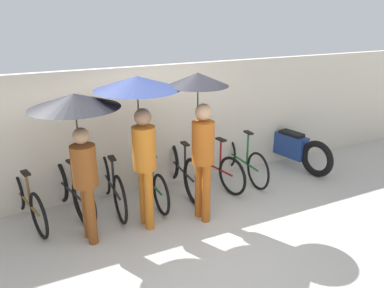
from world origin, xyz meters
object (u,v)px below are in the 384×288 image
(parked_bicycle_2, at_px, (111,184))
(parked_bicycle_4, at_px, (181,168))
(parked_bicycle_1, at_px, (70,189))
(pedestrian_center, at_px, (139,107))
(parked_bicycle_6, at_px, (241,159))
(pedestrian_leading, at_px, (78,124))
(parked_bicycle_0, at_px, (26,200))
(parked_bicycle_5, at_px, (214,166))
(parked_bicycle_3, at_px, (149,179))
(pedestrian_trailing, at_px, (200,113))
(motorcycle, at_px, (290,147))

(parked_bicycle_2, relative_size, parked_bicycle_4, 0.96)
(parked_bicycle_1, bearing_deg, pedestrian_center, -143.02)
(parked_bicycle_6, bearing_deg, pedestrian_leading, 106.08)
(parked_bicycle_2, distance_m, parked_bicycle_4, 1.23)
(parked_bicycle_0, height_order, parked_bicycle_1, parked_bicycle_0)
(parked_bicycle_2, distance_m, parked_bicycle_5, 1.84)
(parked_bicycle_3, xyz_separation_m, parked_bicycle_4, (0.61, 0.08, 0.05))
(pedestrian_center, relative_size, pedestrian_trailing, 0.99)
(motorcycle, bearing_deg, parked_bicycle_3, 81.72)
(parked_bicycle_4, height_order, parked_bicycle_6, parked_bicycle_4)
(parked_bicycle_4, height_order, parked_bicycle_5, parked_bicycle_4)
(pedestrian_leading, height_order, pedestrian_center, pedestrian_center)
(pedestrian_center, distance_m, motorcycle, 3.67)
(parked_bicycle_2, height_order, pedestrian_trailing, pedestrian_trailing)
(parked_bicycle_2, height_order, pedestrian_center, pedestrian_center)
(pedestrian_center, bearing_deg, parked_bicycle_1, 135.89)
(motorcycle, bearing_deg, parked_bicycle_5, 82.55)
(parked_bicycle_2, height_order, parked_bicycle_3, parked_bicycle_2)
(parked_bicycle_1, bearing_deg, parked_bicycle_2, -110.43)
(parked_bicycle_0, relative_size, pedestrian_trailing, 0.76)
(parked_bicycle_0, distance_m, parked_bicycle_4, 2.46)
(parked_bicycle_2, relative_size, parked_bicycle_3, 1.03)
(parked_bicycle_3, bearing_deg, pedestrian_trailing, -150.47)
(parked_bicycle_0, xyz_separation_m, parked_bicycle_1, (0.61, 0.00, 0.03))
(parked_bicycle_1, bearing_deg, parked_bicycle_5, -105.06)
(parked_bicycle_2, height_order, pedestrian_leading, pedestrian_leading)
(parked_bicycle_4, bearing_deg, parked_bicycle_3, 100.41)
(parked_bicycle_0, height_order, parked_bicycle_5, parked_bicycle_0)
(pedestrian_trailing, distance_m, motorcycle, 2.96)
(parked_bicycle_3, height_order, pedestrian_trailing, pedestrian_trailing)
(pedestrian_leading, bearing_deg, parked_bicycle_6, 8.78)
(parked_bicycle_4, height_order, pedestrian_center, pedestrian_center)
(parked_bicycle_5, height_order, pedestrian_center, pedestrian_center)
(parked_bicycle_3, relative_size, pedestrian_leading, 0.86)
(parked_bicycle_3, relative_size, parked_bicycle_4, 0.93)
(parked_bicycle_1, relative_size, motorcycle, 0.89)
(parked_bicycle_0, relative_size, parked_bicycle_2, 0.94)
(parked_bicycle_1, distance_m, parked_bicycle_2, 0.62)
(parked_bicycle_6, bearing_deg, parked_bicycle_2, 93.27)
(parked_bicycle_4, bearing_deg, pedestrian_trailing, 175.34)
(parked_bicycle_0, height_order, pedestrian_center, pedestrian_center)
(parked_bicycle_5, xyz_separation_m, motorcycle, (1.79, 0.09, 0.03))
(parked_bicycle_5, height_order, parked_bicycle_6, parked_bicycle_6)
(pedestrian_center, height_order, pedestrian_trailing, pedestrian_trailing)
(parked_bicycle_1, relative_size, parked_bicycle_4, 0.94)
(parked_bicycle_3, distance_m, parked_bicycle_6, 1.84)
(parked_bicycle_4, relative_size, motorcycle, 0.94)
(parked_bicycle_2, height_order, parked_bicycle_5, parked_bicycle_2)
(parked_bicycle_2, relative_size, pedestrian_center, 0.82)
(parked_bicycle_3, bearing_deg, parked_bicycle_5, -89.50)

